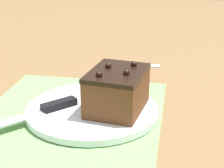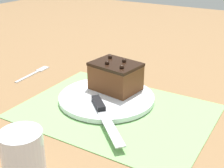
# 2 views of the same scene
# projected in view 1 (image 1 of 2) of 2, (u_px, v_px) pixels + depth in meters

# --- Properties ---
(ground_plane) EXTENTS (3.00, 3.00, 0.00)m
(ground_plane) POSITION_uv_depth(u_px,v_px,m) (65.00, 125.00, 0.68)
(ground_plane) COLOR olive
(placemat_woven) EXTENTS (0.46, 0.34, 0.00)m
(placemat_woven) POSITION_uv_depth(u_px,v_px,m) (65.00, 124.00, 0.67)
(placemat_woven) COLOR #7AB266
(placemat_woven) RESTS_ON ground_plane
(cake_plate) EXTENTS (0.25, 0.25, 0.01)m
(cake_plate) POSITION_uv_depth(u_px,v_px,m) (92.00, 110.00, 0.71)
(cake_plate) COLOR white
(cake_plate) RESTS_ON placemat_woven
(chocolate_cake) EXTENTS (0.14, 0.11, 0.09)m
(chocolate_cake) POSITION_uv_depth(u_px,v_px,m) (117.00, 90.00, 0.69)
(chocolate_cake) COLOR brown
(chocolate_cake) RESTS_ON cake_plate
(serving_knife) EXTENTS (0.17, 0.16, 0.01)m
(serving_knife) POSITION_uv_depth(u_px,v_px,m) (42.00, 110.00, 0.68)
(serving_knife) COLOR black
(serving_knife) RESTS_ON cake_plate
(dessert_fork) EXTENTS (0.03, 0.15, 0.01)m
(dessert_fork) POSITION_uv_depth(u_px,v_px,m) (137.00, 65.00, 0.98)
(dessert_fork) COLOR #B7BABF
(dessert_fork) RESTS_ON ground_plane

